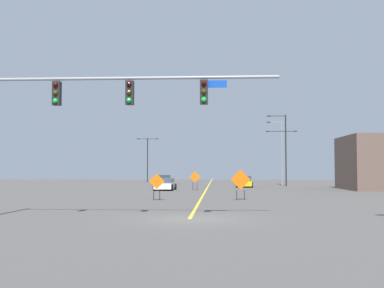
{
  "coord_description": "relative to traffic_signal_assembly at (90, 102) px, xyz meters",
  "views": [
    {
      "loc": [
        1.21,
        -20.64,
        2.13
      ],
      "look_at": [
        -1.01,
        20.75,
        4.3
      ],
      "focal_mm": 45.0,
      "sensor_mm": 36.0,
      "label": 1
    }
  ],
  "objects": [
    {
      "name": "ground",
      "position": [
        4.38,
        0.02,
        -5.05
      ],
      "size": [
        154.36,
        154.36,
        0.0
      ],
      "primitive_type": "plane",
      "color": "#4C4947"
    },
    {
      "name": "road_centre_stripe",
      "position": [
        4.38,
        42.89,
        -5.05
      ],
      "size": [
        0.16,
        85.75,
        0.01
      ],
      "color": "yellow",
      "rests_on": "ground"
    },
    {
      "name": "traffic_signal_assembly",
      "position": [
        0.0,
        0.0,
        0.0
      ],
      "size": [
        13.06,
        0.44,
        6.76
      ],
      "color": "gray",
      "rests_on": "ground"
    },
    {
      "name": "street_lamp_far_left",
      "position": [
        -6.02,
        58.27,
        -0.68
      ],
      "size": [
        3.56,
        0.24,
        7.29
      ],
      "color": "black",
      "rests_on": "ground"
    },
    {
      "name": "street_lamp_mid_left",
      "position": [
        13.98,
        40.34,
        -0.08
      ],
      "size": [
        2.4,
        0.24,
        8.99
      ],
      "color": "black",
      "rests_on": "ground"
    },
    {
      "name": "street_lamp_near_right",
      "position": [
        14.34,
        45.62,
        -0.53
      ],
      "size": [
        4.22,
        0.24,
        7.46
      ],
      "color": "black",
      "rests_on": "ground"
    },
    {
      "name": "street_lamp_mid_right",
      "position": [
        13.69,
        41.7,
        -0.45
      ],
      "size": [
        1.96,
        0.24,
        8.34
      ],
      "color": "gray",
      "rests_on": "ground"
    },
    {
      "name": "construction_sign_left_shoulder",
      "position": [
        3.23,
        29.1,
        -3.84
      ],
      "size": [
        1.14,
        0.13,
        1.91
      ],
      "color": "orange",
      "rests_on": "ground"
    },
    {
      "name": "construction_sign_left_lane",
      "position": [
        7.16,
        12.81,
        -3.73
      ],
      "size": [
        1.38,
        0.38,
        2.11
      ],
      "color": "orange",
      "rests_on": "ground"
    },
    {
      "name": "construction_sign_right_shoulder",
      "position": [
        1.4,
        12.21,
        -3.88
      ],
      "size": [
        1.08,
        0.05,
        1.84
      ],
      "color": "orange",
      "rests_on": "ground"
    },
    {
      "name": "car_yellow_passing",
      "position": [
        8.74,
        36.74,
        -4.42
      ],
      "size": [
        2.19,
        4.46,
        1.34
      ],
      "color": "gold",
      "rests_on": "ground"
    },
    {
      "name": "car_white_far",
      "position": [
        0.27,
        27.89,
        -4.46
      ],
      "size": [
        2.05,
        4.04,
        1.2
      ],
      "color": "white",
      "rests_on": "ground"
    },
    {
      "name": "car_black_distant",
      "position": [
        -1.86,
        46.25,
        -4.43
      ],
      "size": [
        2.32,
        4.01,
        1.33
      ],
      "color": "black",
      "rests_on": "ground"
    }
  ]
}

